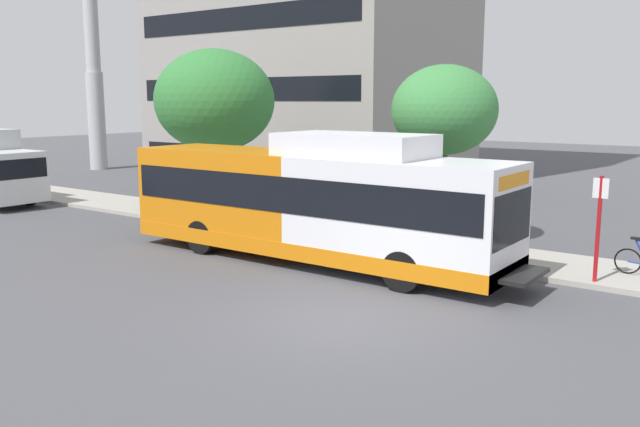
{
  "coord_description": "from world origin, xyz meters",
  "views": [
    {
      "loc": [
        -10.91,
        -7.4,
        4.54
      ],
      "look_at": [
        2.91,
        2.67,
        1.6
      ],
      "focal_mm": 37.43,
      "sensor_mm": 36.0,
      "label": 1
    }
  ],
  "objects_px": {
    "transit_bus": "(313,202)",
    "street_tree_mid_block": "(215,101)",
    "bus_stop_sign_pole": "(599,221)",
    "street_tree_near_stop": "(444,111)"
  },
  "relations": [
    {
      "from": "transit_bus",
      "to": "bus_stop_sign_pole",
      "type": "relative_size",
      "value": 4.71
    },
    {
      "from": "bus_stop_sign_pole",
      "to": "street_tree_mid_block",
      "type": "xyz_separation_m",
      "value": [
        2.16,
        14.97,
        2.83
      ]
    },
    {
      "from": "bus_stop_sign_pole",
      "to": "street_tree_mid_block",
      "type": "height_order",
      "value": "street_tree_mid_block"
    },
    {
      "from": "transit_bus",
      "to": "street_tree_mid_block",
      "type": "relative_size",
      "value": 1.94
    },
    {
      "from": "transit_bus",
      "to": "street_tree_mid_block",
      "type": "xyz_separation_m",
      "value": [
        4.14,
        7.84,
        2.77
      ]
    },
    {
      "from": "street_tree_mid_block",
      "to": "bus_stop_sign_pole",
      "type": "bearing_deg",
      "value": -98.21
    },
    {
      "from": "bus_stop_sign_pole",
      "to": "street_tree_near_stop",
      "type": "relative_size",
      "value": 0.48
    },
    {
      "from": "bus_stop_sign_pole",
      "to": "street_tree_mid_block",
      "type": "relative_size",
      "value": 0.41
    },
    {
      "from": "bus_stop_sign_pole",
      "to": "street_tree_near_stop",
      "type": "bearing_deg",
      "value": 67.03
    },
    {
      "from": "bus_stop_sign_pole",
      "to": "street_tree_mid_block",
      "type": "distance_m",
      "value": 15.38
    }
  ]
}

